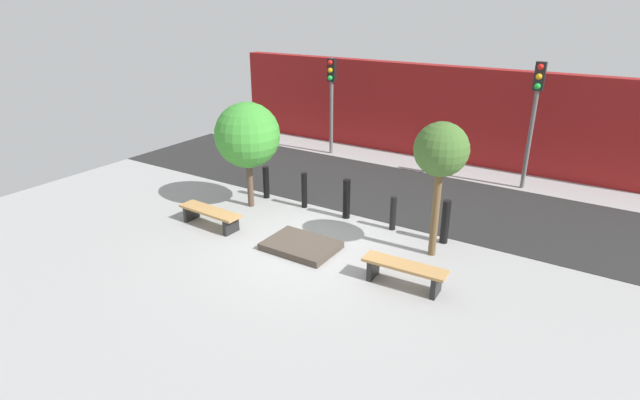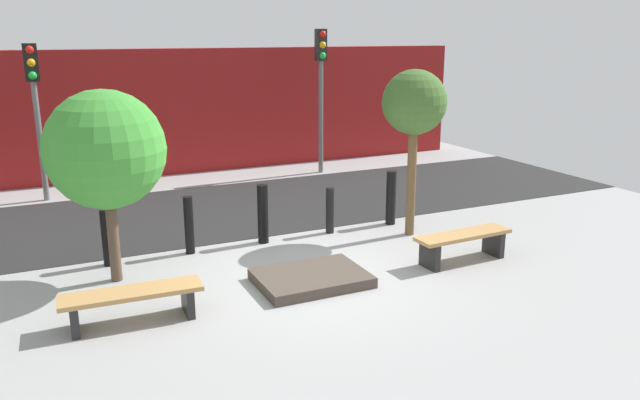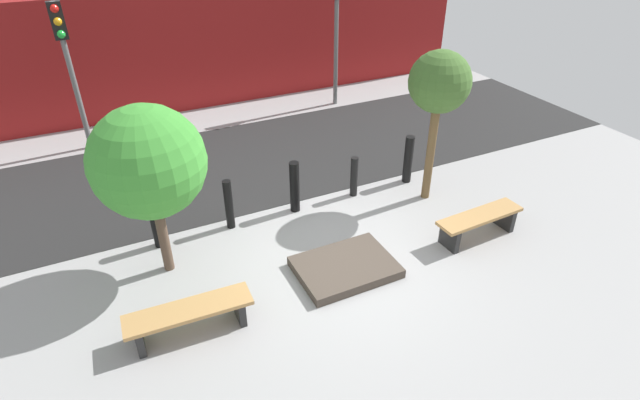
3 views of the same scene
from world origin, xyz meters
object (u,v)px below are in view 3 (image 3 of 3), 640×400
Objects in this scene: bollard_left at (229,204)px; tree_behind_right_bench at (439,85)px; bollard_right at (354,177)px; bollard_far_right at (408,159)px; tree_behind_left_bench at (148,163)px; traffic_light_mid_west at (337,13)px; bench_left at (189,315)px; bollard_center at (295,187)px; bench_right at (479,221)px; bollard_far_left at (156,224)px; traffic_light_west at (66,51)px; planter_bed at (345,267)px.

tree_behind_right_bench is at bearing -10.26° from bollard_left.
bollard_right is 1.30m from bollard_far_right.
tree_behind_left_bench is 0.77× the size of traffic_light_mid_west.
tree_behind_right_bench reaches higher than bench_left.
bench_left is 2.59m from bollard_left.
traffic_light_mid_west is (3.33, 4.71, 2.01)m from bollard_center.
bench_right reaches higher than bench_left.
bench_left is 1.05× the size of bench_right.
bollard_far_left is 7.85m from traffic_light_mid_west.
bollard_far_right is (5.17, 2.24, 0.20)m from bench_left.
bollard_far_left is 1.30m from bollard_left.
traffic_light_west is 0.92× the size of traffic_light_mid_west.
bollard_left reaches higher than planter_bed.
planter_bed is at bearing 6.97° from bench_left.
bollard_left reaches higher than bollard_right.
tree_behind_left_bench is at bearing -169.74° from bollard_right.
tree_behind_right_bench is 4.36m from bollard_left.
bench_right is at bearing -30.08° from bollard_left.
tree_behind_right_bench is (5.15, 1.54, 2.04)m from bench_left.
bollard_center is at bearing 180.00° from bollard_far_right.
bollard_center reaches higher than bollard_far_left.
planter_bed is 0.53× the size of tree_behind_right_bench.
planter_bed is 1.86× the size of bollard_right.
bollard_right is 0.25× the size of traffic_light_west.
bollard_far_left is at bearing 180.00° from bollard_right.
traffic_light_west is at bearing 116.29° from planter_bed.
bench_right is 2.58m from bollard_right.
bench_left is 1.70× the size of bollard_center.
bollard_right is (-1.28, 2.24, 0.09)m from bench_right.
traffic_light_mid_west is at bearing 0.01° from traffic_light_west.
traffic_light_mid_west is (0.74, 4.71, 2.01)m from bollard_far_right.
bollard_center is 6.11m from traffic_light_mid_west.
traffic_light_mid_west is at bearing 42.46° from tree_behind_left_bench.
tree_behind_right_bench is 1.96m from bollard_far_right.
traffic_light_mid_west reaches higher than bench_right.
bollard_left is 0.27× the size of traffic_light_mid_west.
bollard_right is 5.54m from traffic_light_mid_west.
bollard_center is at bearing 180.00° from bollard_right.
tree_behind_left_bench reaches higher than bollard_far_left.
bollard_left is 5.45m from traffic_light_west.
bollard_center reaches higher than bollard_right.
bench_right is at bearing 2.53° from bench_left.
planter_bed is 1.52× the size of bollard_far_right.
bollard_right is at bearing -45.46° from traffic_light_west.
tree_behind_right_bench is at bearing -91.57° from bollard_far_right.
tree_behind_right_bench is at bearing -28.74° from bollard_right.
planter_bed is 2.45m from bollard_left.
bollard_right is at bearing 0.00° from bollard_left.
tree_behind_left_bench is at bearing 160.81° from bench_right.
bollard_far_right is 5.17m from traffic_light_mid_west.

